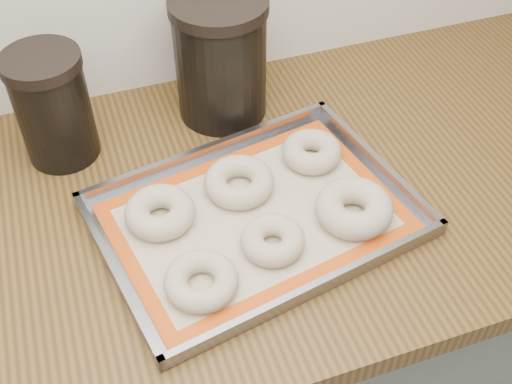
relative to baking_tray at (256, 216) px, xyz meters
name	(u,v)px	position (x,y,z in m)	size (l,w,h in m)	color
cabinet	(146,377)	(-0.21, 0.06, -0.48)	(3.00, 0.65, 0.86)	#60695C
countertop	(110,234)	(-0.21, 0.06, -0.03)	(3.06, 0.68, 0.04)	brown
baking_tray	(256,216)	(0.00, 0.00, 0.00)	(0.51, 0.41, 0.03)	gray
baking_mat	(256,217)	(0.00, 0.00, 0.00)	(0.47, 0.36, 0.00)	#C6B793
bagel_front_left	(201,281)	(-0.11, -0.10, 0.01)	(0.10, 0.10, 0.03)	#BDB092
bagel_front_mid	(273,240)	(0.00, -0.06, 0.01)	(0.09, 0.09, 0.03)	#BDB092
bagel_front_right	(354,208)	(0.14, -0.05, 0.02)	(0.12, 0.12, 0.04)	#BDB092
bagel_back_left	(160,212)	(-0.14, 0.04, 0.02)	(0.11, 0.11, 0.04)	#BDB092
bagel_back_mid	(239,182)	(-0.01, 0.06, 0.02)	(0.11, 0.11, 0.04)	#BDB092
bagel_back_right	(312,152)	(0.13, 0.09, 0.02)	(0.10, 0.10, 0.04)	#BDB092
canister_mid	(53,107)	(-0.25, 0.25, 0.09)	(0.12, 0.12, 0.19)	black
canister_right	(221,58)	(0.03, 0.27, 0.10)	(0.16, 0.16, 0.22)	black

